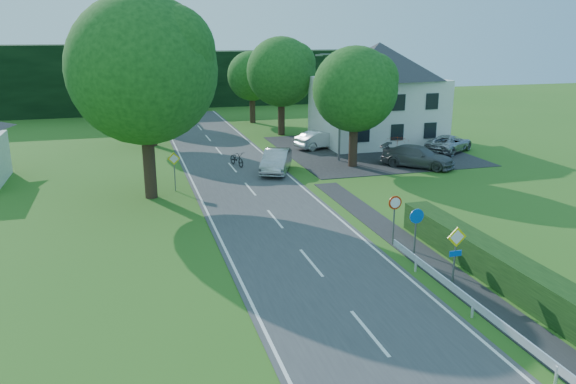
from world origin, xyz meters
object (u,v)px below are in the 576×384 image
object	(u,v)px
parked_car_grey	(418,156)
parked_car_silver_b	(449,143)
parked_car_silver_a	(321,139)
parasol	(397,147)
motorcycle	(237,159)
moving_car	(276,161)
streetlight	(338,102)

from	to	relation	value
parked_car_grey	parked_car_silver_b	bearing A→B (deg)	-7.04
parked_car_grey	parked_car_silver_b	world-z (taller)	parked_car_grey
parked_car_silver_a	parasol	size ratio (longest dim) A/B	2.34
parasol	parked_car_grey	bearing A→B (deg)	-87.74
parked_car_silver_b	parked_car_silver_a	bearing A→B (deg)	32.09
motorcycle	parked_car_grey	xyz separation A→B (m)	(12.51, -3.93, 0.23)
motorcycle	moving_car	bearing A→B (deg)	-64.19
motorcycle	parked_car_silver_a	size ratio (longest dim) A/B	0.45
parked_car_grey	parked_car_silver_a	bearing A→B (deg)	72.94
parked_car_silver_a	streetlight	bearing A→B (deg)	158.34
motorcycle	parked_car_silver_b	xyz separation A→B (m)	(17.54, 0.08, 0.17)
moving_car	parked_car_silver_b	xyz separation A→B (m)	(15.26, 2.68, -0.10)
parked_car_grey	parasol	distance (m)	3.00
parked_car_silver_a	parked_car_silver_b	world-z (taller)	parked_car_silver_a
streetlight	parasol	bearing A→B (deg)	-6.01
motorcycle	parked_car_silver_b	bearing A→B (deg)	-15.18
streetlight	motorcycle	size ratio (longest dim) A/B	4.00
motorcycle	parked_car_silver_b	size ratio (longest dim) A/B	0.40
parked_car_grey	moving_car	bearing A→B (deg)	126.93
streetlight	motorcycle	xyz separation A→B (m)	(-7.64, 0.43, -3.90)
streetlight	parked_car_silver_b	distance (m)	10.59
parked_car_silver_a	parasol	xyz separation A→B (m)	(4.40, -5.30, 0.12)
moving_car	parked_car_grey	distance (m)	10.32
streetlight	parked_car_silver_b	bearing A→B (deg)	2.97
streetlight	parked_car_silver_a	xyz separation A→B (m)	(0.35, 4.80, -3.69)
parked_car_grey	parasol	world-z (taller)	parasol
motorcycle	streetlight	bearing A→B (deg)	-18.67
motorcycle	parasol	distance (m)	12.43
parked_car_silver_b	motorcycle	bearing A→B (deg)	56.54
parked_car_silver_b	streetlight	bearing A→B (deg)	59.23
parked_car_silver_a	parked_car_grey	bearing A→B (deg)	-168.89
parked_car_silver_a	parked_car_grey	xyz separation A→B (m)	(4.52, -8.30, 0.02)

